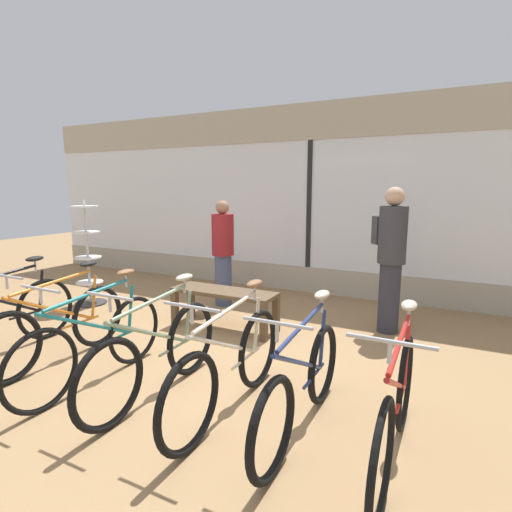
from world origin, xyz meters
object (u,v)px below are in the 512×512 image
Objects in this scene: bicycle_center at (156,354)px; bicycle_left at (59,327)px; bicycle_center_left at (95,343)px; bicycle_far_right at (396,409)px; display_bench at (224,297)px; customer_near_rack at (391,255)px; customer_by_window at (223,251)px; bicycle_far_left at (6,318)px; bicycle_right at (302,386)px; bicycle_center_right at (230,367)px; accessory_rack at (88,262)px.

bicycle_left is at bearing 176.45° from bicycle_center.
bicycle_center reaches higher than bicycle_center_left.
display_bench is at bearing 143.69° from bicycle_far_right.
bicycle_left is at bearing -139.42° from customer_near_rack.
customer_by_window is at bearing 95.57° from bicycle_center_left.
bicycle_center is at bearing -179.86° from bicycle_far_right.
bicycle_far_left reaches higher than bicycle_far_right.
bicycle_left is (0.74, 0.10, -0.02)m from bicycle_far_left.
customer_near_rack reaches higher than bicycle_right.
bicycle_far_left is at bearing -135.01° from display_bench.
display_bench is at bearing 122.70° from bicycle_center_right.
customer_by_window reaches higher than bicycle_right.
bicycle_center_left is at bearing -175.87° from bicycle_right.
customer_near_rack reaches higher than bicycle_center_left.
accessory_rack is at bearing 179.92° from display_bench.
bicycle_center is 1.99m from bicycle_far_right.
bicycle_center is (1.38, -0.09, 0.01)m from bicycle_left.
customer_by_window reaches higher than bicycle_center.
customer_by_window reaches higher than bicycle_center_left.
bicycle_far_left is at bearing -179.74° from bicycle_center.
bicycle_center is 0.96× the size of customer_near_rack.
bicycle_left is 0.98× the size of bicycle_center_right.
bicycle_center is 1.01× the size of bicycle_far_right.
bicycle_center_right is at bearing 177.26° from bicycle_far_right.
customer_by_window is (1.18, 2.66, 0.45)m from bicycle_far_left.
bicycle_right is 0.93× the size of customer_near_rack.
accessory_rack reaches higher than bicycle_center.
bicycle_right is at bearing -44.54° from display_bench.
accessory_rack reaches higher than bicycle_left.
bicycle_far_left reaches higher than bicycle_center_right.
bicycle_far_right is (3.37, -0.08, 0.02)m from bicycle_left.
customer_by_window reaches higher than bicycle_center_right.
bicycle_right is at bearing -95.05° from customer_near_rack.
bicycle_right is at bearing -0.21° from bicycle_left.
customer_by_window is (-2.26, 2.58, 0.48)m from bicycle_right.
bicycle_center_right is at bearing 1.54° from bicycle_far_left.
bicycle_far_right is 5.15m from accessory_rack.
bicycle_center_left is at bearing -2.32° from bicycle_far_left.
bicycle_center_right is at bearing -25.29° from accessory_rack.
customer_near_rack is 1.12× the size of customer_by_window.
bicycle_far_left reaches higher than bicycle_right.
bicycle_center reaches higher than bicycle_right.
bicycle_far_left is 0.97× the size of bicycle_center_right.
accessory_rack is 2.49m from display_bench.
bicycle_far_right is at bearing -80.16° from customer_near_rack.
bicycle_center_left is at bearing -39.83° from accessory_rack.
bicycle_center and bicycle_center_right have the same top height.
bicycle_left reaches higher than bicycle_right.
customer_by_window is at bearing 25.47° from accessory_rack.
bicycle_left is at bearing 7.33° from bicycle_far_left.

